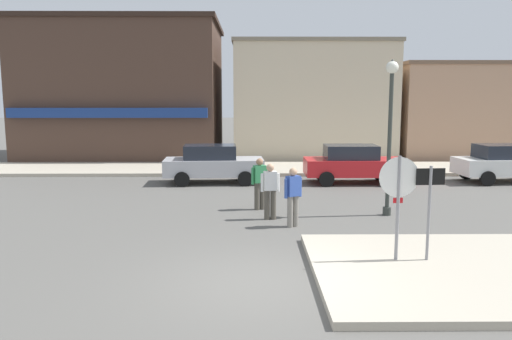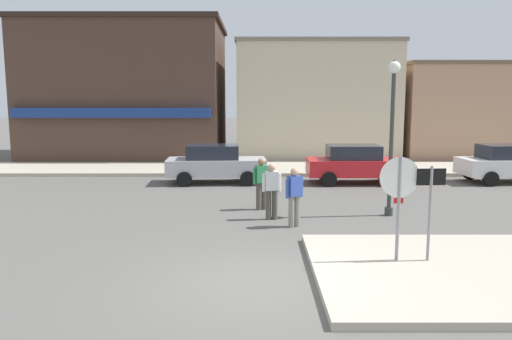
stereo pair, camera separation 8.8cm
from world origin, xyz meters
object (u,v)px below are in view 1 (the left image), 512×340
Objects in this scene: parked_car_third at (505,163)px; pedestrian_kerb_side at (270,190)px; stop_sign at (398,194)px; parked_car_second at (353,163)px; lamp_post at (390,115)px; parked_car_nearest at (213,163)px; pedestrian_crossing_far at (293,195)px; one_way_sign at (429,203)px; pedestrian_crossing_near at (260,182)px.

pedestrian_kerb_side reaches higher than parked_car_third.
parked_car_second is at bearing 83.42° from stop_sign.
lamp_post is 1.11× the size of parked_car_nearest.
parked_car_second is 7.60m from pedestrian_crossing_far.
parked_car_third is at bearing 42.02° from lamp_post.
stop_sign reaches higher than one_way_sign.
pedestrian_kerb_side is (-2.44, 4.07, -0.65)m from stop_sign.
parked_car_second is (5.71, -0.08, 0.00)m from parked_car_nearest.
parked_car_second is at bearing 88.71° from lamp_post.
pedestrian_kerb_side is at bearing 124.65° from pedestrian_crossing_far.
lamp_post reaches higher than parked_car_second.
parked_car_nearest is 7.54m from pedestrian_crossing_far.
lamp_post is at bearing -137.98° from parked_car_third.
stop_sign is at bearing -102.96° from lamp_post.
stop_sign is 12.80m from parked_car_third.
parked_car_nearest is (-4.54, 10.27, -0.71)m from stop_sign.
pedestrian_crossing_far and pedestrian_kerb_side have the same top height.
pedestrian_crossing_near is at bearing 122.01° from one_way_sign.
pedestrian_crossing_far reaches higher than parked_car_third.
lamp_post is at bearing -91.29° from parked_car_second.
parked_car_second is 7.11m from pedestrian_kerb_side.
one_way_sign is 4.87m from lamp_post.
parked_car_third is (6.44, 5.80, -2.15)m from lamp_post.
parked_car_second is (1.18, 10.19, -0.71)m from stop_sign.
one_way_sign is 6.34m from pedestrian_crossing_near.
parked_car_nearest and parked_car_second have the same top height.
parked_car_nearest is 5.71m from parked_car_second.
parked_car_second is (0.54, 10.21, -0.52)m from one_way_sign.
pedestrian_crossing_near reaches higher than parked_car_nearest.
one_way_sign is (0.63, -0.02, -0.19)m from stop_sign.
lamp_post is 4.09m from pedestrian_kerb_side.
pedestrian_kerb_side is (-3.61, -6.12, 0.06)m from parked_car_second.
stop_sign reaches higher than parked_car_second.
parked_car_third is at bearing 56.54° from one_way_sign.
parked_car_third is at bearing 54.13° from stop_sign.
pedestrian_crossing_near is at bearing 168.21° from lamp_post.
lamp_post is 8.93m from parked_car_third.
one_way_sign is 5.13m from pedestrian_kerb_side.
parked_car_second is (0.13, 5.64, -2.15)m from lamp_post.
pedestrian_crossing_near is at bearing -153.82° from parked_car_third.
parked_car_third is at bearing 37.34° from pedestrian_crossing_far.
parked_car_second is 6.22m from pedestrian_crossing_near.
parked_car_third is (12.03, 0.09, 0.00)m from parked_car_nearest.
parked_car_nearest is at bearing 116.67° from one_way_sign.
lamp_post is 8.28m from parked_car_nearest.
parked_car_nearest is 2.54× the size of pedestrian_crossing_far.
parked_car_second is at bearing 59.45° from pedestrian_kerb_side.
one_way_sign is at bearing -95.20° from lamp_post.
one_way_sign is 4.11m from pedestrian_crossing_far.
lamp_post reaches higher than stop_sign.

